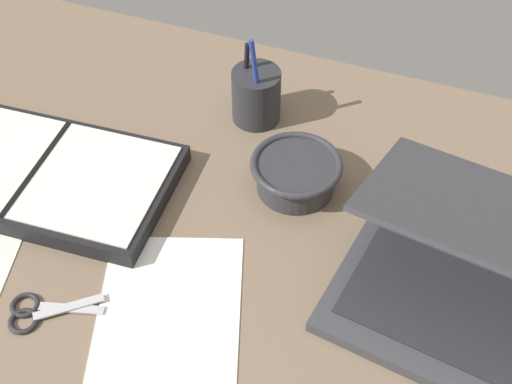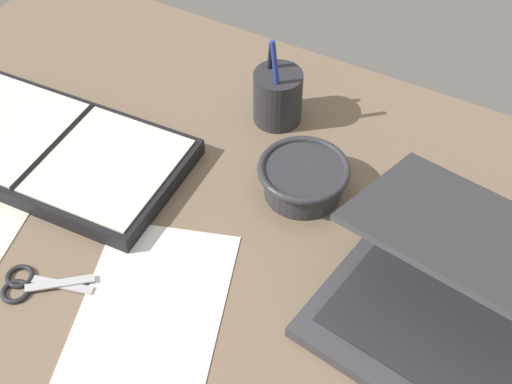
# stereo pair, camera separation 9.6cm
# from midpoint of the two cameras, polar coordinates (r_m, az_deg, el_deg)

# --- Properties ---
(desk_top) EXTENTS (1.40, 1.00, 0.02)m
(desk_top) POSITION_cam_midpoint_polar(r_m,az_deg,el_deg) (0.97, 0.06, -6.77)
(desk_top) COLOR #75604C
(desk_top) RESTS_ON ground
(laptop) EXTENTS (0.38, 0.34, 0.16)m
(laptop) POSITION_cam_midpoint_polar(r_m,az_deg,el_deg) (0.92, 19.44, -9.18)
(laptop) COLOR #38383D
(laptop) RESTS_ON desk_top
(bowl) EXTENTS (0.14, 0.14, 0.05)m
(bowl) POSITION_cam_midpoint_polar(r_m,az_deg,el_deg) (1.04, 6.45, 1.00)
(bowl) COLOR #2D2D33
(bowl) RESTS_ON desk_top
(pen_cup) EXTENTS (0.08, 0.08, 0.17)m
(pen_cup) POSITION_cam_midpoint_polar(r_m,az_deg,el_deg) (1.15, 4.16, 7.53)
(pen_cup) COLOR #28282D
(pen_cup) RESTS_ON desk_top
(planner) EXTENTS (0.41, 0.24, 0.03)m
(planner) POSITION_cam_midpoint_polar(r_m,az_deg,el_deg) (1.12, -13.35, 3.00)
(planner) COLOR black
(planner) RESTS_ON desk_top
(scissors) EXTENTS (0.12, 0.09, 0.01)m
(scissors) POSITION_cam_midpoint_polar(r_m,az_deg,el_deg) (0.98, -15.16, -7.28)
(scissors) COLOR #B7B7BC
(scissors) RESTS_ON desk_top
(paper_sheet_front) EXTENTS (0.27, 0.33, 0.00)m
(paper_sheet_front) POSITION_cam_midpoint_polar(r_m,az_deg,el_deg) (0.93, -5.53, -9.86)
(paper_sheet_front) COLOR white
(paper_sheet_front) RESTS_ON desk_top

